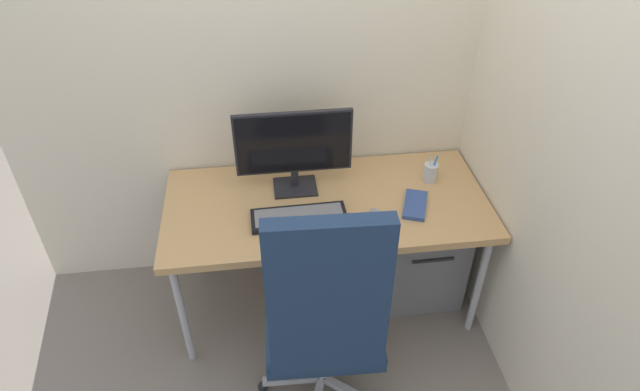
{
  "coord_description": "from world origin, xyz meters",
  "views": [
    {
      "loc": [
        -0.3,
        -2.08,
        2.36
      ],
      "look_at": [
        -0.04,
        -0.07,
        0.8
      ],
      "focal_mm": 30.18,
      "sensor_mm": 36.0,
      "label": 1
    }
  ],
  "objects_px": {
    "keyboard": "(299,217)",
    "mouse": "(376,215)",
    "monitor": "(294,147)",
    "pen_holder": "(431,172)",
    "office_chair": "(325,319)",
    "notebook": "(415,205)",
    "filing_cabinet": "(417,243)"
  },
  "relations": [
    {
      "from": "filing_cabinet",
      "to": "pen_holder",
      "type": "xyz_separation_m",
      "value": [
        0.04,
        0.05,
        0.45
      ]
    },
    {
      "from": "pen_holder",
      "to": "monitor",
      "type": "bearing_deg",
      "value": 177.42
    },
    {
      "from": "keyboard",
      "to": "mouse",
      "type": "relative_size",
      "value": 4.31
    },
    {
      "from": "pen_holder",
      "to": "notebook",
      "type": "bearing_deg",
      "value": -123.2
    },
    {
      "from": "filing_cabinet",
      "to": "monitor",
      "type": "height_order",
      "value": "monitor"
    },
    {
      "from": "office_chair",
      "to": "mouse",
      "type": "xyz_separation_m",
      "value": [
        0.32,
        0.53,
        0.07
      ]
    },
    {
      "from": "office_chair",
      "to": "filing_cabinet",
      "type": "xyz_separation_m",
      "value": [
        0.62,
        0.75,
        -0.34
      ]
    },
    {
      "from": "keyboard",
      "to": "office_chair",
      "type": "bearing_deg",
      "value": -84.93
    },
    {
      "from": "mouse",
      "to": "filing_cabinet",
      "type": "bearing_deg",
      "value": 26.72
    },
    {
      "from": "office_chair",
      "to": "pen_holder",
      "type": "relative_size",
      "value": 7.45
    },
    {
      "from": "filing_cabinet",
      "to": "mouse",
      "type": "height_order",
      "value": "mouse"
    },
    {
      "from": "keyboard",
      "to": "monitor",
      "type": "bearing_deg",
      "value": 89.03
    },
    {
      "from": "office_chair",
      "to": "filing_cabinet",
      "type": "distance_m",
      "value": 1.03
    },
    {
      "from": "office_chair",
      "to": "keyboard",
      "type": "distance_m",
      "value": 0.57
    },
    {
      "from": "monitor",
      "to": "pen_holder",
      "type": "xyz_separation_m",
      "value": [
        0.7,
        -0.03,
        -0.19
      ]
    },
    {
      "from": "monitor",
      "to": "keyboard",
      "type": "height_order",
      "value": "monitor"
    },
    {
      "from": "monitor",
      "to": "keyboard",
      "type": "xyz_separation_m",
      "value": [
        -0.0,
        -0.26,
        -0.23
      ]
    },
    {
      "from": "filing_cabinet",
      "to": "mouse",
      "type": "bearing_deg",
      "value": -144.13
    },
    {
      "from": "filing_cabinet",
      "to": "monitor",
      "type": "bearing_deg",
      "value": 173.2
    },
    {
      "from": "filing_cabinet",
      "to": "notebook",
      "type": "xyz_separation_m",
      "value": [
        -0.1,
        -0.16,
        0.41
      ]
    },
    {
      "from": "filing_cabinet",
      "to": "notebook",
      "type": "bearing_deg",
      "value": -121.84
    },
    {
      "from": "mouse",
      "to": "pen_holder",
      "type": "xyz_separation_m",
      "value": [
        0.34,
        0.27,
        0.03
      ]
    },
    {
      "from": "keyboard",
      "to": "notebook",
      "type": "height_order",
      "value": "keyboard"
    },
    {
      "from": "filing_cabinet",
      "to": "mouse",
      "type": "relative_size",
      "value": 5.74
    },
    {
      "from": "office_chair",
      "to": "notebook",
      "type": "relative_size",
      "value": 5.62
    },
    {
      "from": "office_chair",
      "to": "keyboard",
      "type": "height_order",
      "value": "office_chair"
    },
    {
      "from": "monitor",
      "to": "pen_holder",
      "type": "relative_size",
      "value": 3.44
    },
    {
      "from": "monitor",
      "to": "pen_holder",
      "type": "bearing_deg",
      "value": -2.58
    },
    {
      "from": "mouse",
      "to": "notebook",
      "type": "relative_size",
      "value": 0.48
    },
    {
      "from": "filing_cabinet",
      "to": "notebook",
      "type": "relative_size",
      "value": 2.75
    },
    {
      "from": "keyboard",
      "to": "mouse",
      "type": "height_order",
      "value": "mouse"
    },
    {
      "from": "keyboard",
      "to": "pen_holder",
      "type": "relative_size",
      "value": 2.73
    }
  ]
}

